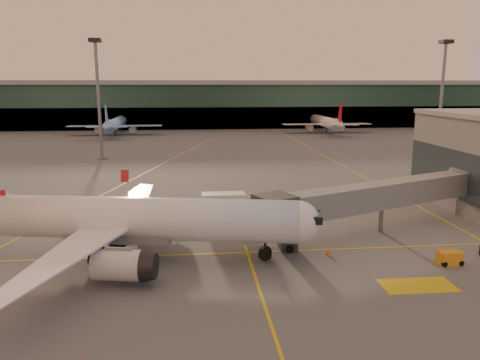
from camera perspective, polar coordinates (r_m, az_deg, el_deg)
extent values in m
plane|color=#4C4F54|center=(41.35, -5.33, -11.45)|extent=(600.00, 600.00, 0.00)
cube|color=gold|center=(45.99, -5.40, -9.01)|extent=(80.00, 0.25, 0.01)
cube|color=gold|center=(85.20, -12.38, 0.39)|extent=(31.30, 115.98, 0.01)
cube|color=gold|center=(113.33, 9.67, 3.23)|extent=(0.25, 160.00, 0.01)
cube|color=gold|center=(34.50, 3.49, -16.32)|extent=(0.25, 30.00, 0.01)
cube|color=gold|center=(41.81, 20.83, -11.92)|extent=(6.00, 3.00, 0.01)
cube|color=#19382D|center=(180.25, -5.84, 8.93)|extent=(400.00, 18.00, 16.00)
cube|color=gray|center=(180.07, -5.90, 11.73)|extent=(400.00, 20.00, 1.60)
cube|color=black|center=(172.00, -5.81, 7.48)|extent=(400.00, 1.00, 8.00)
cube|color=#2D3D47|center=(66.07, 24.40, 0.83)|extent=(0.30, 21.60, 6.00)
cylinder|color=slate|center=(106.02, -16.84, 9.13)|extent=(0.70, 0.70, 25.00)
cube|color=black|center=(106.35, -17.26, 15.97)|extent=(2.40, 2.40, 0.80)
cube|color=slate|center=(107.14, -16.46, 2.58)|extent=(1.60, 1.60, 0.50)
cylinder|color=slate|center=(114.29, 23.31, 8.83)|extent=(0.70, 0.70, 25.00)
cube|color=black|center=(114.59, 23.83, 15.17)|extent=(2.40, 2.40, 0.80)
cube|color=slate|center=(115.33, 22.83, 2.75)|extent=(1.60, 1.60, 0.50)
cylinder|color=white|center=(44.66, -13.04, -4.56)|extent=(31.02, 9.42, 3.95)
sphere|color=white|center=(42.68, 7.17, -5.10)|extent=(3.88, 3.88, 3.88)
cube|color=black|center=(42.61, 8.71, -4.48)|extent=(2.21, 2.85, 0.69)
cylinder|color=silver|center=(39.73, -14.47, -10.00)|extent=(4.53, 3.27, 2.57)
cylinder|color=black|center=(44.05, -16.70, -9.18)|extent=(2.00, 1.68, 1.78)
cylinder|color=black|center=(43.87, -16.75, -8.52)|extent=(0.36, 0.36, 1.09)
cylinder|color=silver|center=(50.60, -10.08, -5.09)|extent=(4.53, 3.27, 2.57)
cylinder|color=black|center=(48.59, -14.52, -7.10)|extent=(2.00, 1.68, 1.78)
cylinder|color=black|center=(48.42, -14.56, -6.49)|extent=(0.36, 0.36, 1.09)
cube|color=slate|center=(45.38, -14.33, -6.06)|extent=(10.18, 4.87, 1.58)
cylinder|color=black|center=(43.61, 3.07, -8.90)|extent=(1.37, 1.00, 1.25)
cube|color=slate|center=(53.72, 16.98, -1.72)|extent=(27.91, 14.23, 2.70)
cube|color=#2D3035|center=(45.10, 4.27, -3.73)|extent=(4.48, 4.48, 3.00)
cube|color=#2D3035|center=(47.11, 5.84, -6.97)|extent=(1.60, 2.40, 2.40)
cylinder|color=black|center=(46.36, 6.09, -8.34)|extent=(0.80, 0.40, 0.80)
cylinder|color=black|center=(48.39, 5.55, -7.46)|extent=(0.80, 0.40, 0.80)
cylinder|color=slate|center=(54.40, 16.81, -4.56)|extent=(0.50, 0.50, 2.95)
cylinder|color=slate|center=(65.01, 25.95, -0.13)|extent=(4.40, 4.40, 3.00)
cylinder|color=slate|center=(65.57, 25.73, -2.51)|extent=(2.40, 2.40, 2.95)
cube|color=maroon|center=(54.60, -1.75, -4.91)|extent=(2.79, 2.12, 1.29)
cube|color=silver|center=(54.04, -2.03, -2.88)|extent=(5.02, 2.26, 2.40)
cylinder|color=black|center=(53.58, -3.29, -5.54)|extent=(0.78, 0.32, 0.77)
cylinder|color=black|center=(53.85, 0.00, -5.43)|extent=(0.78, 0.32, 0.77)
cube|color=orange|center=(47.25, 24.19, -8.66)|extent=(2.14, 1.38, 1.24)
cylinder|color=black|center=(46.52, 23.66, -9.40)|extent=(0.53, 0.29, 0.51)
cylinder|color=black|center=(47.43, 25.34, -9.15)|extent=(0.53, 0.29, 0.51)
cone|color=#F7540D|center=(46.34, 10.71, -8.59)|extent=(0.50, 0.50, 0.64)
cube|color=#F7540D|center=(46.45, 10.70, -8.94)|extent=(0.44, 0.44, 0.03)
cone|color=#F7540D|center=(63.02, -13.97, -3.33)|extent=(0.46, 0.46, 0.59)
cube|color=#F7540D|center=(63.09, -13.96, -3.58)|extent=(0.40, 0.40, 0.03)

